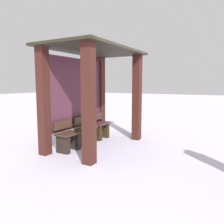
{
  "coord_description": "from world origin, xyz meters",
  "views": [
    {
      "loc": [
        -4.8,
        -3.24,
        1.63
      ],
      "look_at": [
        0.09,
        -0.42,
        0.92
      ],
      "focal_mm": 36.14,
      "sensor_mm": 36.0,
      "label": 1
    }
  ],
  "objects_px": {
    "bus_shelter": "(90,84)",
    "bench_center_inside": "(86,133)",
    "bench_left_inside": "(68,139)",
    "bench_right_inside": "(100,128)"
  },
  "relations": [
    {
      "from": "bench_center_inside",
      "to": "bench_right_inside",
      "type": "distance_m",
      "value": 0.71
    },
    {
      "from": "bus_shelter",
      "to": "bench_center_inside",
      "type": "relative_size",
      "value": 3.78
    },
    {
      "from": "bench_right_inside",
      "to": "bus_shelter",
      "type": "bearing_deg",
      "value": -167.4
    },
    {
      "from": "bench_center_inside",
      "to": "bench_right_inside",
      "type": "relative_size",
      "value": 0.99
    },
    {
      "from": "bus_shelter",
      "to": "bench_center_inside",
      "type": "bearing_deg",
      "value": 90.0
    },
    {
      "from": "bench_left_inside",
      "to": "bench_right_inside",
      "type": "bearing_deg",
      "value": -0.06
    },
    {
      "from": "bus_shelter",
      "to": "bench_right_inside",
      "type": "height_order",
      "value": "bus_shelter"
    },
    {
      "from": "bench_left_inside",
      "to": "bench_center_inside",
      "type": "relative_size",
      "value": 0.98
    },
    {
      "from": "bench_left_inside",
      "to": "bench_right_inside",
      "type": "distance_m",
      "value": 1.41
    },
    {
      "from": "bench_center_inside",
      "to": "bench_left_inside",
      "type": "bearing_deg",
      "value": 179.93
    }
  ]
}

